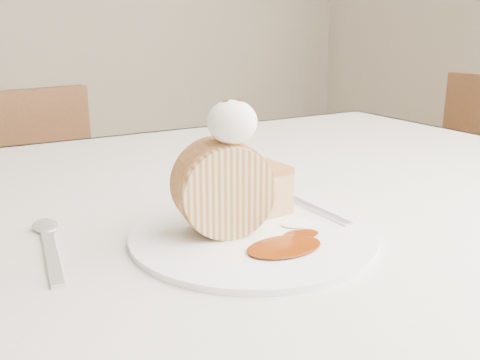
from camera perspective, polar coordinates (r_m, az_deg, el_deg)
table at (r=0.76m, az=-4.92°, el=-7.99°), size 1.40×0.90×0.75m
chair_far at (r=1.52m, az=-23.53°, el=-4.42°), size 0.45×0.45×0.83m
plate at (r=0.58m, az=1.35°, el=-5.83°), size 0.28×0.28×0.01m
roulade_slice at (r=0.57m, az=-1.79°, el=-0.87°), size 0.11×0.07×0.10m
cake_chunk at (r=0.63m, az=2.16°, el=-1.35°), size 0.06×0.06×0.05m
whipped_cream at (r=0.54m, az=-0.84°, el=6.21°), size 0.05×0.05×0.05m
caramel_drizzle at (r=0.54m, az=-0.77°, el=8.89°), size 0.03×0.02×0.01m
caramel_pool at (r=0.54m, az=4.74°, el=-7.08°), size 0.09×0.06×0.00m
fork at (r=0.65m, az=8.29°, el=-3.20°), size 0.02×0.16×0.00m
spoon at (r=0.56m, az=-19.41°, el=-7.77°), size 0.04×0.17×0.00m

